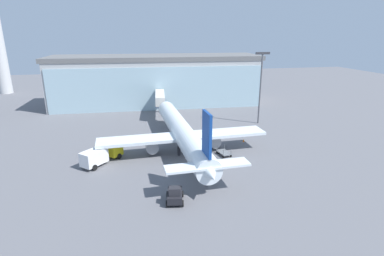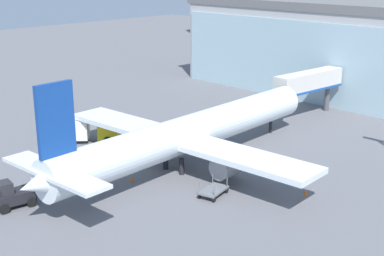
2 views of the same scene
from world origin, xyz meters
TOP-DOWN VIEW (x-y plane):
  - ground at (0.00, 0.00)m, footprint 240.00×240.00m
  - terminal_building at (-0.01, 41.49)m, footprint 59.40×18.66m
  - jet_bridge at (-0.69, 27.59)m, footprint 3.38×11.64m
  - apron_light_mast at (20.76, 16.74)m, footprint 3.20×0.40m
  - airplane at (0.55, 3.68)m, footprint 29.13×37.42m
  - catering_truck at (-13.17, 1.00)m, footprint 6.62×6.81m
  - baggage_cart at (7.09, 0.08)m, footprint 2.13×3.07m
  - pushback_tug at (-3.45, -12.88)m, footprint 2.64×3.46m
  - safety_cone_nose at (-0.48, -2.64)m, footprint 0.36×0.36m
  - safety_cone_wingtip at (12.83, 5.59)m, footprint 0.36×0.36m

SIDE VIEW (x-z plane):
  - ground at x=0.00m, z-range 0.00..0.00m
  - safety_cone_nose at x=-0.48m, z-range 0.00..0.55m
  - safety_cone_wingtip at x=12.83m, z-range 0.00..0.55m
  - baggage_cart at x=7.09m, z-range -0.25..1.25m
  - pushback_tug at x=-3.45m, z-range -0.18..2.12m
  - catering_truck at x=-13.17m, z-range 0.14..2.79m
  - airplane at x=0.55m, z-range -2.09..8.69m
  - jet_bridge at x=-0.69m, z-range 1.55..7.42m
  - terminal_building at x=-0.01m, z-range 0.00..13.98m
  - apron_light_mast at x=20.76m, z-range 1.68..17.73m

